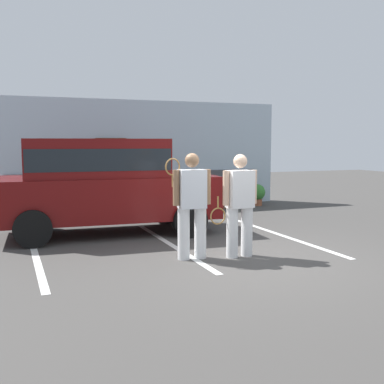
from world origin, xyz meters
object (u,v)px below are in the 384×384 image
(potted_plant_secondary, at_px, (257,194))
(tennis_player_woman, at_px, (240,204))
(tennis_player_man, at_px, (192,204))
(potted_plant_by_porch, at_px, (229,192))
(parked_suv, at_px, (103,181))

(potted_plant_secondary, bearing_deg, tennis_player_woman, -122.19)
(tennis_player_man, height_order, potted_plant_secondary, tennis_player_man)
(tennis_player_woman, height_order, potted_plant_by_porch, tennis_player_woman)
(parked_suv, distance_m, potted_plant_by_porch, 5.08)
(potted_plant_by_porch, relative_size, potted_plant_secondary, 1.31)
(parked_suv, xyz_separation_m, potted_plant_by_porch, (4.31, 2.61, -0.66))
(parked_suv, height_order, potted_plant_by_porch, parked_suv)
(tennis_player_woman, bearing_deg, parked_suv, -61.87)
(tennis_player_man, bearing_deg, parked_suv, -67.31)
(tennis_player_man, bearing_deg, potted_plant_by_porch, -118.63)
(tennis_player_man, bearing_deg, potted_plant_secondary, -125.20)
(parked_suv, bearing_deg, potted_plant_by_porch, 34.89)
(parked_suv, bearing_deg, potted_plant_secondary, 31.06)
(potted_plant_by_porch, bearing_deg, potted_plant_secondary, 9.05)
(parked_suv, distance_m, tennis_player_man, 2.92)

